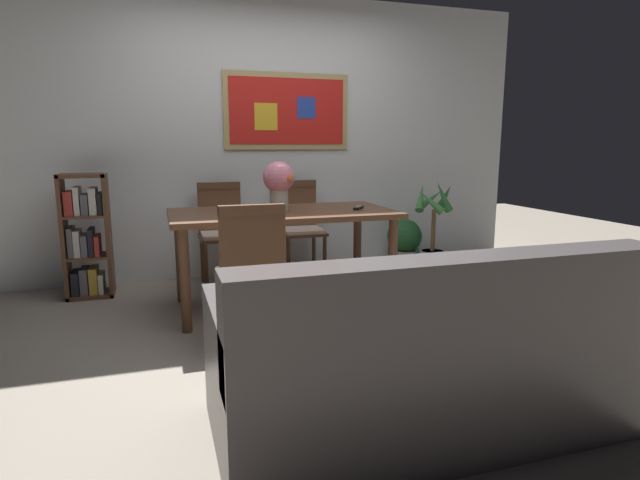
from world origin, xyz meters
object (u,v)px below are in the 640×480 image
potted_ivy (404,243)px  tv_remote (358,208)px  dining_table (283,223)px  potted_palm (433,237)px  flower_vase (279,181)px  leather_couch (425,363)px  bookshelf (86,239)px  dining_chair_near_left (250,265)px  dining_chair_far_left (221,225)px  dining_chair_far_right (299,221)px

potted_ivy → tv_remote: (-0.87, -0.92, 0.50)m
dining_table → tv_remote: size_ratio=11.01×
potted_palm → flower_vase: size_ratio=2.51×
leather_couch → dining_table: bearing=95.2°
leather_couch → bookshelf: size_ratio=1.77×
dining_chair_near_left → bookshelf: (-1.08, 1.54, -0.05)m
dining_chair_far_left → flower_vase: 0.98m
dining_chair_near_left → dining_chair_far_left: (0.02, 1.60, 0.00)m
dining_chair_near_left → dining_chair_far_right: 1.79m
flower_vase → bookshelf: bearing=152.7°
dining_chair_far_right → dining_table: bearing=-113.2°
dining_table → dining_chair_near_left: size_ratio=1.83×
dining_chair_far_left → bookshelf: 1.11m
potted_ivy → dining_chair_far_right: bearing=-179.7°
dining_chair_far_left → leather_couch: bearing=-78.7°
dining_chair_far_right → leather_couch: bearing=-93.8°
potted_palm → dining_chair_far_right: bearing=163.0°
dining_chair_near_left → dining_chair_far_right: (0.75, 1.62, 0.00)m
dining_chair_near_left → potted_ivy: (1.85, 1.63, -0.28)m
dining_chair_far_left → flower_vase: flower_vase is taller
potted_palm → tv_remote: size_ratio=6.15×
dining_table → potted_ivy: dining_table is taller
dining_chair_far_right → potted_ivy: size_ratio=1.67×
dining_chair_far_left → bookshelf: bookshelf is taller
potted_ivy → tv_remote: size_ratio=3.59×
dining_chair_far_left → dining_chair_far_right: bearing=1.7°
dining_table → bookshelf: bearing=153.2°
dining_chair_near_left → potted_ivy: dining_chair_near_left is taller
dining_chair_far_left → potted_palm: size_ratio=0.98×
dining_chair_far_left → potted_ivy: dining_chair_far_left is taller
dining_chair_near_left → leather_couch: bearing=-63.2°
dining_chair_far_left → leather_couch: 2.78m
bookshelf → tv_remote: bearing=-21.9°
dining_table → potted_palm: 1.65m
potted_ivy → dining_chair_near_left: bearing=-138.6°
dining_table → dining_chair_far_left: dining_chair_far_left is taller
leather_couch → dining_chair_far_right: bearing=86.2°
dining_chair_near_left → leather_couch: (0.56, -1.12, -0.22)m
potted_palm → tv_remote: potted_palm is taller
bookshelf → potted_palm: bookshelf is taller
dining_chair_far_right → leather_couch: (-0.18, -2.74, -0.22)m
dining_chair_far_right → potted_palm: 1.27m
dining_chair_near_left → dining_chair_far_left: same height
dining_chair_near_left → flower_vase: (0.37, 0.79, 0.43)m
dining_chair_far_left → tv_remote: bearing=-43.0°
leather_couch → potted_ivy: 3.03m
dining_chair_far_left → potted_palm: (1.93, -0.35, -0.16)m
bookshelf → potted_ivy: size_ratio=1.87×
dining_chair_far_right → bookshelf: bookshelf is taller
tv_remote → bookshelf: bearing=158.1°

